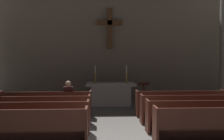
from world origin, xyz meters
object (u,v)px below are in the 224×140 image
pew_right_row_2 (203,116)px  pew_right_row_3 (190,109)px  pew_left_row_1 (19,128)px  lone_worshipper (69,98)px  pew_left_row_2 (30,118)px  pew_left_row_3 (39,110)px  pew_right_row_1 (219,125)px  lectern (144,97)px  pew_right_row_4 (180,103)px  candlestick_right (126,77)px  pew_left_row_4 (46,104)px  candlestick_left (95,77)px  altar (111,93)px

pew_right_row_2 → pew_right_row_3: (0.00, 1.05, 0.00)m
pew_left_row_1 → pew_right_row_2: bearing=12.1°
pew_left_row_1 → lone_worshipper: lone_worshipper is taller
pew_left_row_1 → pew_right_row_3: 5.33m
pew_left_row_2 → pew_left_row_3: size_ratio=1.00×
pew_left_row_1 → pew_right_row_1: same height
pew_left_row_1 → lectern: lectern is taller
pew_right_row_3 → lectern: lectern is taller
pew_right_row_4 → pew_left_row_1: bearing=-147.2°
candlestick_right → lone_worshipper: candlestick_right is taller
pew_left_row_1 → pew_right_row_2: same height
pew_left_row_2 → pew_left_row_3: (0.00, 1.05, 0.00)m
pew_left_row_4 → lectern: lectern is taller
pew_left_row_1 → pew_right_row_3: (4.89, 2.10, 0.00)m
pew_right_row_1 → candlestick_left: candlestick_left is taller
lectern → pew_left_row_1: bearing=-131.0°
pew_right_row_1 → pew_right_row_4: 3.16m
pew_left_row_1 → lectern: size_ratio=2.83×
pew_left_row_4 → altar: size_ratio=1.48×
pew_left_row_4 → pew_right_row_2: 5.33m
pew_left_row_4 → lectern: size_ratio=2.83×
candlestick_left → lectern: candlestick_left is taller
pew_left_row_1 → pew_left_row_2: same height
pew_left_row_2 → candlestick_left: candlestick_left is taller
pew_left_row_2 → pew_right_row_3: (4.89, 1.05, 0.00)m
pew_left_row_1 → pew_right_row_4: size_ratio=1.00×
altar → candlestick_left: size_ratio=2.78×
pew_left_row_1 → pew_left_row_4: bearing=90.0°
altar → candlestick_left: candlestick_left is taller
pew_left_row_1 → altar: size_ratio=1.48×
pew_left_row_2 → pew_left_row_1: bearing=-90.0°
lone_worshipper → pew_left_row_2: bearing=-110.9°
pew_left_row_2 → pew_right_row_3: 5.01m
pew_right_row_3 → lectern: size_ratio=2.83×
pew_right_row_4 → candlestick_right: size_ratio=4.12×
pew_right_row_3 → pew_right_row_2: bearing=-90.0°
lectern → lone_worshipper: 3.11m
pew_left_row_4 → candlestick_left: 3.02m
altar → lone_worshipper: lone_worshipper is taller
pew_left_row_1 → pew_left_row_4: 3.16m
lectern → pew_left_row_3: bearing=-149.6°
pew_right_row_1 → lectern: bearing=105.3°
pew_left_row_4 → altar: bearing=43.6°
pew_right_row_3 → lone_worshipper: size_ratio=2.47×
pew_right_row_3 → candlestick_left: bearing=132.9°
pew_right_row_4 → altar: bearing=136.4°
pew_left_row_4 → lectern: 3.89m
pew_left_row_3 → candlestick_left: size_ratio=4.12×
pew_left_row_4 → pew_right_row_3: bearing=-12.1°
pew_right_row_4 → altar: 3.38m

